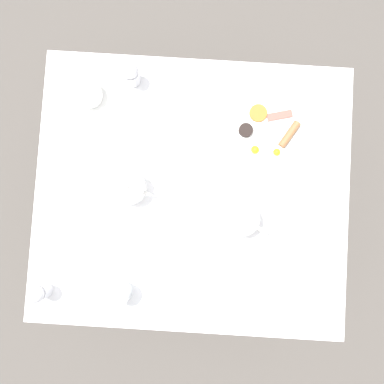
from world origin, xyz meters
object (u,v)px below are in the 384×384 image
Objects in this scene: salt_grinder at (131,74)px; teacup_with_saucer_left at (304,306)px; pepper_grinder at (39,293)px; teacup_with_saucer_right at (88,94)px; breakfast_plate at (267,134)px; teapot_far at (241,219)px; fork_by_plate at (312,251)px; teapot_near at (128,187)px; water_glass_tall at (119,294)px; knife_by_plate at (85,253)px.

teacup_with_saucer_left is at bearing 40.16° from salt_grinder.
pepper_grinder and salt_grinder have the same top height.
salt_grinder is at bearing 114.09° from teacup_with_saucer_right.
breakfast_plate is 0.90m from pepper_grinder.
fork_by_plate is (0.09, 0.24, -0.05)m from teapot_far.
teacup_with_saucer_right is (-0.39, -0.53, -0.02)m from teapot_far.
teacup_with_saucer_right is (-0.65, -0.75, -0.00)m from teacup_with_saucer_left.
teapot_near is at bearing -64.73° from breakfast_plate.
water_glass_tall is at bearing 60.53° from teapot_far.
teacup_with_saucer_right is 1.09× the size of salt_grinder.
teapot_near is at bearing 2.26° from salt_grinder.
teacup_with_saucer_right reaches higher than breakfast_plate.
teacup_with_saucer_left reaches higher than breakfast_plate.
teacup_with_saucer_left is 0.98× the size of fork_by_plate.
teapot_near is 0.34m from water_glass_tall.
teapot_far is 1.35× the size of teacup_with_saucer_right.
pepper_grinder is (0.01, -0.25, 0.01)m from water_glass_tall.
teapot_far is (0.08, 0.37, 0.00)m from teapot_near.
breakfast_plate is 0.57m from teacup_with_saucer_left.
water_glass_tall reaches higher than teacup_with_saucer_left.
teapot_far is 0.65m from teacup_with_saucer_right.
teapot_near is 0.89× the size of knife_by_plate.
water_glass_tall is 0.92× the size of salt_grinder.
teapot_far and salt_grinder have the same top height.
teacup_with_saucer_left reaches higher than knife_by_plate.
teapot_far is at bearing 53.91° from teacup_with_saucer_right.
teapot_far is 0.84× the size of knife_by_plate.
teacup_with_saucer_right reaches higher than fork_by_plate.
teapot_far is 0.34m from teacup_with_saucer_left.
breakfast_plate is 0.30m from teapot_far.
breakfast_plate is 0.71m from water_glass_tall.
water_glass_tall is at bearing 13.41° from teacup_with_saucer_right.
teacup_with_saucer_left is 0.99m from teacup_with_saucer_right.
teacup_with_saucer_left is at bearing 89.50° from water_glass_tall.
breakfast_plate is 2.10× the size of fork_by_plate.
teapot_far is 1.39× the size of teacup_with_saucer_left.
teapot_near is 1.05× the size of teapot_far.
teacup_with_saucer_left is 0.18m from fork_by_plate.
pepper_grinder is at bearing 49.32° from teapot_far.
pepper_grinder is at bearing -87.36° from water_glass_tall.
teacup_with_saucer_right is 0.53m from knife_by_plate.
breakfast_plate is at bearing -78.56° from teapot_far.
pepper_grinder is 0.93× the size of fork_by_plate.
teapot_near reaches higher than teacup_with_saucer_left.
teapot_near and salt_grinder have the same top height.
teapot_near and pepper_grinder have the same top height.
knife_by_plate is at bearing -104.95° from teapot_near.
pepper_grinder reaches higher than knife_by_plate.
water_glass_tall is at bearing 92.64° from pepper_grinder.
pepper_grinder is at bearing -109.64° from teapot_near.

